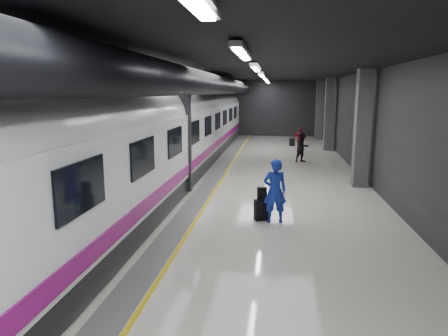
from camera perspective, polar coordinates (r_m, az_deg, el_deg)
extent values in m
plane|color=silver|center=(14.37, 2.11, -3.89)|extent=(40.00, 40.00, 0.00)
cube|color=black|center=(13.92, 2.24, 14.33)|extent=(10.00, 40.00, 0.02)
cube|color=#28282B|center=(33.89, 5.35, 8.41)|extent=(10.00, 0.02, 4.50)
cube|color=#28282B|center=(15.26, -16.94, 5.10)|extent=(0.02, 40.00, 4.50)
cube|color=#28282B|center=(14.40, 22.47, 4.44)|extent=(0.02, 40.00, 4.50)
cube|color=slate|center=(14.55, -3.20, -3.69)|extent=(0.65, 39.80, 0.01)
cube|color=yellow|center=(14.48, -1.64, -3.74)|extent=(0.10, 39.80, 0.01)
cylinder|color=black|center=(14.08, -3.17, 12.04)|extent=(0.80, 38.00, 0.80)
cube|color=silver|center=(7.90, 2.59, 16.29)|extent=(0.22, 2.60, 0.10)
cube|color=silver|center=(12.88, 4.56, 14.14)|extent=(0.22, 2.60, 0.10)
cube|color=silver|center=(17.87, 5.42, 13.19)|extent=(0.22, 2.60, 0.10)
cube|color=silver|center=(22.86, 5.90, 12.65)|extent=(0.22, 2.60, 0.10)
cube|color=silver|center=(27.86, 6.21, 12.31)|extent=(0.22, 2.60, 0.10)
cube|color=silver|center=(31.85, 6.38, 12.11)|extent=(0.22, 2.60, 0.10)
cube|color=#515154|center=(16.23, 19.14, 5.29)|extent=(0.55, 0.55, 4.50)
cube|color=#515154|center=(26.08, 14.78, 7.39)|extent=(0.55, 0.55, 4.50)
cube|color=#515154|center=(32.04, 13.45, 8.03)|extent=(0.55, 0.55, 4.50)
cube|color=black|center=(14.93, -10.40, -2.12)|extent=(2.80, 38.00, 0.60)
cube|color=white|center=(14.68, -10.59, 3.22)|extent=(2.90, 38.00, 2.20)
cylinder|color=white|center=(14.59, -10.72, 6.92)|extent=(2.80, 38.00, 2.80)
cube|color=#820B68|center=(14.43, -4.92, 0.01)|extent=(0.04, 38.00, 0.35)
cube|color=black|center=(14.65, -10.62, 4.18)|extent=(3.05, 0.25, 3.80)
cube|color=black|center=(6.76, -19.70, -2.60)|extent=(0.05, 1.60, 0.85)
cube|color=black|center=(9.47, -11.49, 1.52)|extent=(0.05, 1.60, 0.85)
cube|color=black|center=(12.32, -6.99, 3.76)|extent=(0.05, 1.60, 0.85)
cube|color=black|center=(15.22, -4.19, 5.15)|extent=(0.05, 1.60, 0.85)
cube|color=black|center=(18.16, -2.28, 6.08)|extent=(0.05, 1.60, 0.85)
cube|color=black|center=(21.12, -0.89, 6.75)|extent=(0.05, 1.60, 0.85)
cube|color=black|center=(24.08, 0.15, 7.25)|extent=(0.05, 1.60, 0.85)
cube|color=black|center=(27.05, 0.97, 7.64)|extent=(0.05, 1.60, 0.85)
cube|color=black|center=(30.03, 1.62, 7.96)|extent=(0.05, 1.60, 0.85)
imported|color=#191EC0|center=(11.31, 7.28, -3.26)|extent=(0.74, 0.56, 1.82)
cube|color=black|center=(11.61, 5.29, -5.97)|extent=(0.43, 0.35, 0.60)
cube|color=black|center=(11.51, 5.44, -3.62)|extent=(0.29, 0.19, 0.36)
imported|color=black|center=(21.38, 11.15, 2.89)|extent=(0.94, 0.88, 1.54)
imported|color=maroon|center=(24.92, 10.76, 4.01)|extent=(0.94, 0.45, 1.55)
cube|color=black|center=(27.77, 9.69, 3.64)|extent=(0.39, 0.30, 0.50)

